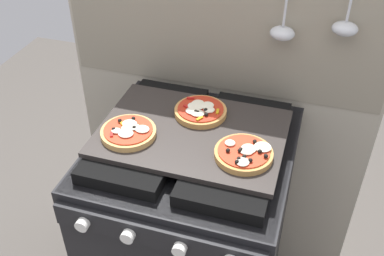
% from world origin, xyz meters
% --- Properties ---
extents(kitchen_backsplash, '(1.10, 0.09, 1.55)m').
position_xyz_m(kitchen_backsplash, '(0.00, 0.33, 0.79)').
color(kitchen_backsplash, '#B2A893').
rests_on(kitchen_backsplash, ground_plane).
extents(stove, '(0.60, 0.64, 0.90)m').
position_xyz_m(stove, '(-0.00, -0.00, 0.45)').
color(stove, black).
rests_on(stove, ground_plane).
extents(baking_tray, '(0.54, 0.38, 0.02)m').
position_xyz_m(baking_tray, '(0.00, 0.00, 0.91)').
color(baking_tray, '#2D2826').
rests_on(baking_tray, stove).
extents(pizza_left, '(0.16, 0.16, 0.03)m').
position_xyz_m(pizza_left, '(-0.17, -0.07, 0.93)').
color(pizza_left, tan).
rests_on(pizza_left, baking_tray).
extents(pizza_right, '(0.16, 0.16, 0.03)m').
position_xyz_m(pizza_right, '(0.17, -0.07, 0.93)').
color(pizza_right, '#C18947').
rests_on(pizza_right, baking_tray).
extents(pizza_center, '(0.16, 0.16, 0.03)m').
position_xyz_m(pizza_center, '(0.00, 0.09, 0.93)').
color(pizza_center, '#C18947').
rests_on(pizza_center, baking_tray).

